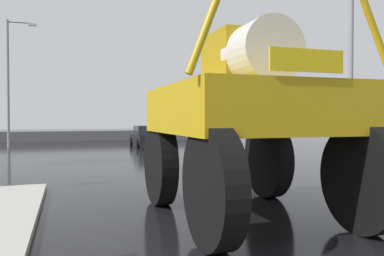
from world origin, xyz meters
name	(u,v)px	position (x,y,z in m)	size (l,w,h in m)	color
ground_plane	(124,161)	(0.00, 18.00, 0.00)	(120.00, 120.00, 0.00)	black
median_island	(2,220)	(-3.83, 7.17, 0.07)	(1.28, 7.60, 0.15)	#B2AFA8
oversize_sprayer	(247,116)	(0.94, 6.20, 2.09)	(3.90, 5.48, 4.50)	black
sedan_ahead	(146,136)	(2.98, 27.69, 0.71)	(1.93, 4.12, 1.52)	black
traffic_signal_near_right	(251,89)	(3.33, 10.96, 3.04)	(0.24, 0.54, 4.17)	gray
streetlight_near_right	(355,52)	(7.61, 11.02, 4.51)	(2.15, 0.24, 8.06)	gray
streetlight_far_left	(10,77)	(-6.28, 28.45, 4.85)	(1.92, 0.24, 8.79)	gray
streetlight_far_right	(232,88)	(7.73, 22.70, 4.06)	(1.73, 0.24, 7.27)	gray
bare_tree_right	(248,88)	(10.46, 26.14, 4.38)	(2.41, 2.41, 5.47)	#473828
roadside_barrier	(97,136)	(0.00, 35.89, 0.45)	(24.20, 0.24, 0.90)	#59595B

